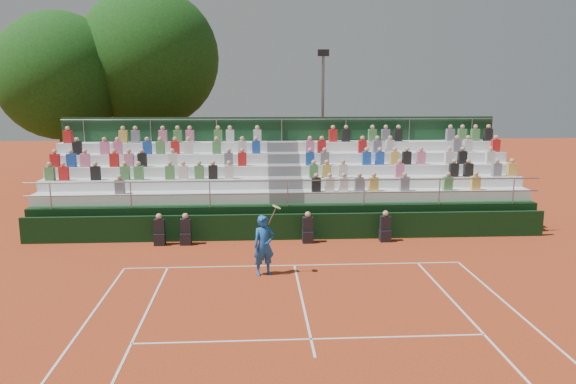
{
  "coord_description": "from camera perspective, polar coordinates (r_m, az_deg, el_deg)",
  "views": [
    {
      "loc": [
        -1.25,
        -17.58,
        5.75
      ],
      "look_at": [
        0.0,
        3.5,
        1.8
      ],
      "focal_mm": 35.0,
      "sensor_mm": 36.0,
      "label": 1
    }
  ],
  "objects": [
    {
      "name": "ground",
      "position": [
        18.54,
        0.65,
        -7.47
      ],
      "size": [
        90.0,
        90.0,
        0.0
      ],
      "primitive_type": "plane",
      "color": "#AB3D1C",
      "rests_on": "ground"
    },
    {
      "name": "line_officials",
      "position": [
        21.0,
        -2.82,
        -3.96
      ],
      "size": [
        8.84,
        0.4,
        1.19
      ],
      "color": "black",
      "rests_on": "ground"
    },
    {
      "name": "grandstand",
      "position": [
        24.5,
        -0.4,
        -0.38
      ],
      "size": [
        20.0,
        5.2,
        4.4
      ],
      "color": "black",
      "rests_on": "ground"
    },
    {
      "name": "tennis_player",
      "position": [
        17.42,
        -2.46,
        -5.43
      ],
      "size": [
        0.93,
        0.65,
        2.22
      ],
      "color": "blue",
      "rests_on": "ground"
    },
    {
      "name": "tree_west",
      "position": [
        32.46,
        -22.16,
        10.84
      ],
      "size": [
        6.69,
        6.69,
        9.68
      ],
      "color": "#3C2815",
      "rests_on": "ground"
    },
    {
      "name": "floodlight_mast",
      "position": [
        31.04,
        3.55,
        8.34
      ],
      "size": [
        0.6,
        0.25,
        7.75
      ],
      "color": "gray",
      "rests_on": "ground"
    },
    {
      "name": "courtside_wall",
      "position": [
        21.47,
        0.05,
        -3.56
      ],
      "size": [
        20.0,
        0.15,
        1.0
      ],
      "primitive_type": "cube",
      "color": "black",
      "rests_on": "ground"
    },
    {
      "name": "tree_east",
      "position": [
        32.8,
        -13.93,
        13.04
      ],
      "size": [
        7.68,
        7.68,
        11.18
      ],
      "color": "#3C2815",
      "rests_on": "ground"
    }
  ]
}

